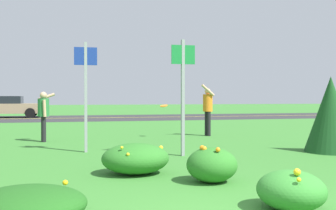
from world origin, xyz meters
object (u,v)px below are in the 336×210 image
at_px(sign_post_near_path, 86,86).
at_px(person_thrower_green_shirt, 44,112).
at_px(car_tan_center_left, 7,107).
at_px(sign_post_by_roadside, 183,86).
at_px(person_catcher_orange_shirt, 208,107).
at_px(frisbee_orange, 164,106).

distance_m(sign_post_near_path, person_thrower_green_shirt, 3.02).
distance_m(sign_post_near_path, car_tan_center_left, 19.10).
height_order(sign_post_by_roadside, person_thrower_green_shirt, sign_post_by_roadside).
bearing_deg(sign_post_by_roadside, car_tan_center_left, 109.03).
distance_m(sign_post_near_path, person_catcher_orange_shirt, 5.50).
bearing_deg(person_catcher_orange_shirt, sign_post_by_roadside, -115.96).
relative_size(sign_post_near_path, frisbee_orange, 10.33).
bearing_deg(person_catcher_orange_shirt, person_thrower_green_shirt, -173.57).
distance_m(person_catcher_orange_shirt, car_tan_center_left, 17.65).
height_order(person_thrower_green_shirt, car_tan_center_left, person_thrower_green_shirt).
relative_size(sign_post_near_path, person_catcher_orange_shirt, 1.49).
xyz_separation_m(person_thrower_green_shirt, car_tan_center_left, (-3.43, 15.83, -0.18)).
xyz_separation_m(sign_post_by_roadside, person_catcher_orange_shirt, (2.18, 4.47, -0.62)).
relative_size(sign_post_by_roadside, person_catcher_orange_shirt, 1.48).
distance_m(sign_post_by_roadside, frisbee_orange, 4.32).
bearing_deg(frisbee_orange, sign_post_by_roadside, -97.07).
relative_size(sign_post_by_roadside, person_thrower_green_shirt, 1.76).
bearing_deg(sign_post_by_roadside, person_thrower_green_shirt, 131.14).
height_order(person_catcher_orange_shirt, frisbee_orange, person_catcher_orange_shirt).
xyz_separation_m(sign_post_near_path, frisbee_orange, (2.70, 3.09, -0.57)).
bearing_deg(frisbee_orange, car_tan_center_left, 115.36).
distance_m(sign_post_by_roadside, person_catcher_orange_shirt, 5.01).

